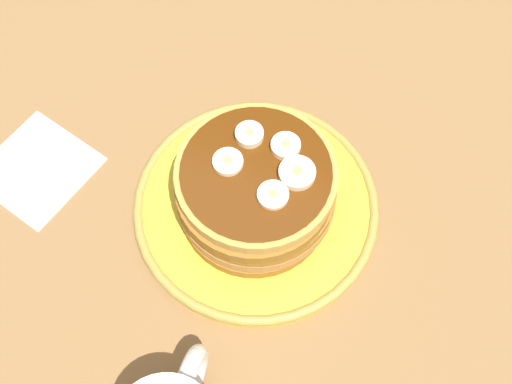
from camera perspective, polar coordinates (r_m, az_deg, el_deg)
The scene contains 9 objects.
ground_plane at distance 68.60cm, azimuth 0.00°, elevation -2.18°, with size 140.00×140.00×3.00cm, color olive.
plate at distance 66.31cm, azimuth 0.00°, elevation -1.29°, with size 26.09×26.09×1.89cm.
pancake_stack at distance 62.39cm, azimuth 0.02°, elevation 0.09°, with size 16.70×16.76×7.32cm.
banana_slice_0 at distance 60.34cm, azimuth 2.72°, elevation 4.20°, with size 2.92×2.92×0.97cm.
banana_slice_1 at distance 59.49cm, azimuth -2.65°, elevation 2.59°, with size 2.98×2.98×0.78cm.
banana_slice_2 at distance 60.89cm, azimuth -0.61°, elevation 5.24°, with size 2.82×2.82×1.06cm.
banana_slice_3 at distance 58.92cm, azimuth 3.77°, elevation 1.72°, with size 3.54×3.54×1.02cm.
banana_slice_4 at distance 57.91cm, azimuth 1.56°, elevation -0.31°, with size 3.01×3.01×0.74cm.
napkin at distance 73.52cm, azimuth -19.36°, elevation 2.06°, with size 11.00×11.00×0.30cm, color white.
Camera 1 is at (-26.89, -8.40, 61.05)cm, focal length 43.74 mm.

